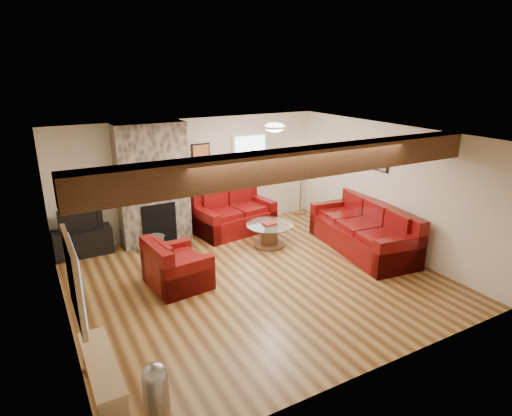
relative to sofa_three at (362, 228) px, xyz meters
The scene contains 18 objects.
room 2.60m from the sofa_three, behind, with size 8.00×8.00×8.00m.
oak_beam 3.36m from the sofa_three, 151.86° to the right, with size 6.00×0.36×0.38m, color #371E10.
chimney_breast 4.30m from the sofa_three, 145.24° to the left, with size 1.40×0.67×2.50m.
back_window 3.06m from the sofa_three, 113.22° to the left, with size 0.90×0.08×1.10m, color silver, non-canonical shape.
hatch_window 5.75m from the sofa_three, 163.84° to the right, with size 0.08×1.00×0.90m, color tan, non-canonical shape.
ceiling_dome 2.65m from the sofa_three, 152.47° to the left, with size 0.40×0.40×0.18m, color white, non-canonical shape.
artwork_back 3.72m from the sofa_three, 131.50° to the left, with size 0.42×0.06×0.52m, color black, non-canonical shape.
artwork_right 1.38m from the sofa_three, 24.98° to the left, with size 0.06×0.55×0.42m, color black, non-canonical shape.
sofa_three is the anchor object (origin of this frame).
loveseat 2.80m from the sofa_three, 129.66° to the left, with size 1.69×0.97×0.90m, color #4D050A, non-canonical shape.
armchair_red 3.74m from the sofa_three, behind, with size 1.01×0.89×0.82m, color #4D050A, non-canonical shape.
coffee_table 1.87m from the sofa_three, 144.68° to the left, with size 0.96×0.96×0.50m.
tv_cabinet 5.51m from the sofa_three, 153.54° to the left, with size 1.07×0.43×0.54m, color black.
television 5.51m from the sofa_three, 153.54° to the left, with size 0.80×0.11×0.46m, color black.
floor_lamp 2.64m from the sofa_three, 85.04° to the left, with size 0.41×0.41×1.59m.
pine_bench 5.59m from the sofa_three, 162.07° to the right, with size 0.31×1.31×0.49m, color tan, non-canonical shape.
pedal_bin 5.39m from the sofa_three, 154.81° to the right, with size 0.27×0.27×0.68m, color #9FA0A4, non-canonical shape.
coal_bucket 4.13m from the sofa_three, 151.55° to the left, with size 0.35×0.35×0.33m, color slate, non-canonical shape.
Camera 1 is at (-3.23, -5.85, 3.53)m, focal length 30.00 mm.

